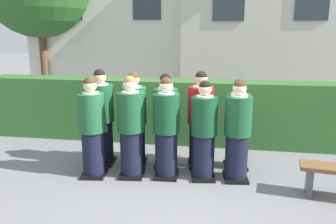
{
  "coord_description": "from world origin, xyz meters",
  "views": [
    {
      "loc": [
        0.92,
        -5.19,
        2.36
      ],
      "look_at": [
        0.0,
        0.26,
        1.05
      ],
      "focal_mm": 36.21,
      "sensor_mm": 36.0,
      "label": 1
    }
  ],
  "objects": [
    {
      "name": "hedge",
      "position": [
        0.0,
        1.93,
        0.68
      ],
      "size": [
        8.81,
        0.7,
        1.36
      ],
      "color": "#33662D",
      "rests_on": "ground"
    },
    {
      "name": "student_rear_row_2",
      "position": [
        -0.09,
        0.52,
        0.79
      ],
      "size": [
        0.44,
        0.55,
        1.66
      ],
      "color": "black",
      "rests_on": "ground"
    },
    {
      "name": "student_in_red_blazer",
      "position": [
        0.52,
        0.6,
        0.82
      ],
      "size": [
        0.46,
        0.54,
        1.71
      ],
      "color": "black",
      "rests_on": "ground"
    },
    {
      "name": "student_rear_row_4",
      "position": [
        1.17,
        0.62,
        0.76
      ],
      "size": [
        0.44,
        0.54,
        1.59
      ],
      "color": "black",
      "rests_on": "ground"
    },
    {
      "name": "student_front_row_2",
      "position": [
        0.01,
        0.03,
        0.8
      ],
      "size": [
        0.43,
        0.5,
        1.67
      ],
      "color": "black",
      "rests_on": "ground"
    },
    {
      "name": "ground_plane",
      "position": [
        0.0,
        0.0,
        0.0
      ],
      "size": [
        60.0,
        60.0,
        0.0
      ],
      "primitive_type": "plane",
      "color": "slate"
    },
    {
      "name": "student_front_row_1",
      "position": [
        -0.57,
        -0.04,
        0.81
      ],
      "size": [
        0.44,
        0.52,
        1.69
      ],
      "color": "black",
      "rests_on": "ground"
    },
    {
      "name": "student_front_row_4",
      "position": [
        1.15,
        0.1,
        0.78
      ],
      "size": [
        0.43,
        0.54,
        1.64
      ],
      "color": "black",
      "rests_on": "ground"
    },
    {
      "name": "student_rear_row_0",
      "position": [
        -1.24,
        0.41,
        0.83
      ],
      "size": [
        0.45,
        0.52,
        1.73
      ],
      "color": "black",
      "rests_on": "ground"
    },
    {
      "name": "student_front_row_0",
      "position": [
        -1.2,
        -0.13,
        0.79
      ],
      "size": [
        0.44,
        0.52,
        1.67
      ],
      "color": "black",
      "rests_on": "ground"
    },
    {
      "name": "student_rear_row_1",
      "position": [
        -0.65,
        0.46,
        0.81
      ],
      "size": [
        0.45,
        0.56,
        1.69
      ],
      "color": "black",
      "rests_on": "ground"
    },
    {
      "name": "student_front_row_3",
      "position": [
        0.62,
        0.07,
        0.77
      ],
      "size": [
        0.44,
        0.54,
        1.62
      ],
      "color": "black",
      "rests_on": "ground"
    }
  ]
}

